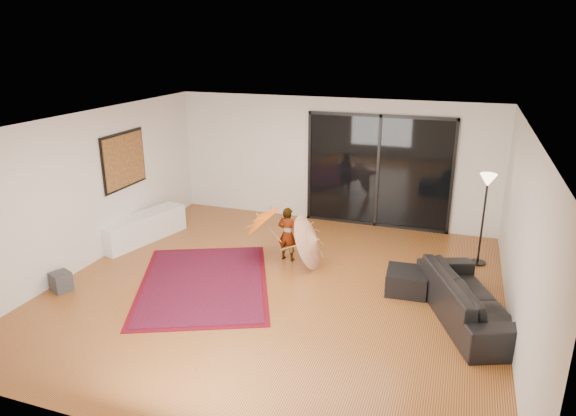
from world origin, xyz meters
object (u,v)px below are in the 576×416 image
at_px(media_console, 143,228).
at_px(sofa, 470,298).
at_px(ottoman, 407,281).
at_px(child, 288,234).

relative_size(media_console, sofa, 0.84).
bearing_deg(ottoman, media_console, 174.65).
distance_m(sofa, ottoman, 1.11).
bearing_deg(ottoman, child, 166.15).
xyz_separation_m(sofa, ottoman, (-0.95, 0.56, -0.15)).
relative_size(media_console, ottoman, 3.02).
bearing_deg(media_console, ottoman, 9.23).
xyz_separation_m(sofa, child, (-3.16, 1.10, 0.17)).
bearing_deg(media_console, sofa, 4.99).
distance_m(media_console, ottoman, 5.28).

